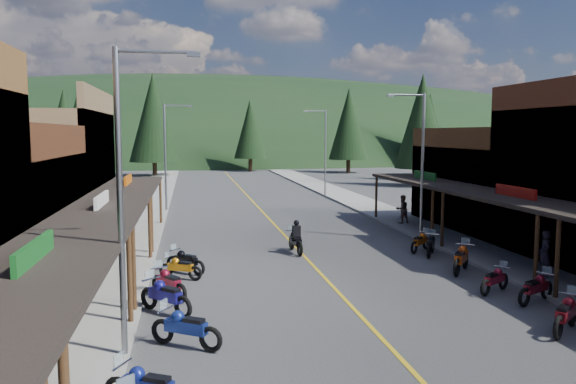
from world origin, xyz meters
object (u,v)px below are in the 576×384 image
rider_on_bike (296,240)px  bike_east_7 (495,278)px  streetlight_1 (167,152)px  streetlight_3 (324,148)px  pine_1 (64,124)px  shop_east_3 (501,187)px  bike_west_6 (165,294)px  pine_2 (154,117)px  pine_6 (507,129)px  streetlight_0 (126,189)px  bike_west_7 (169,282)px  bike_east_10 (420,241)px  pine_10 (81,125)px  pine_8 (21,132)px  bike_west_9 (185,260)px  pedestrian_east_a (545,254)px  pine_3 (250,129)px  bike_east_6 (536,287)px  streetlight_2 (420,159)px  pedestrian_east_b (402,209)px  bike_west_8 (180,267)px  bike_east_9 (431,244)px  pine_5 (418,121)px  bike_east_8 (461,257)px  bike_west_5 (186,326)px  pine_4 (349,124)px  pine_9 (429,129)px  pine_11 (422,121)px  pine_7 (20,125)px

rider_on_bike → bike_east_7: bearing=-57.7°
streetlight_1 → streetlight_3: size_ratio=1.00×
pine_1 → shop_east_3: bearing=-57.3°
shop_east_3 → bike_west_6: shop_east_3 is taller
pine_2 → pine_6: 56.34m
shop_east_3 → streetlight_0: 27.05m
streetlight_0 → bike_west_7: 6.63m
pine_6 → bike_east_10: size_ratio=5.77×
pine_6 → bike_west_6: (-52.20, -66.44, -5.82)m
pine_10 → bike_east_7: size_ratio=6.15×
bike_east_7 → rider_on_bike: bearing=-175.6°
pine_8 → bike_west_9: (16.41, -37.15, -5.40)m
pedestrian_east_a → pine_1: bearing=-142.8°
pine_6 → pine_3: bearing=177.3°
pine_1 → bike_east_6: (30.40, -73.44, -6.66)m
streetlight_2 → pedestrian_east_b: bearing=78.5°
bike_west_7 → bike_west_8: bike_west_7 is taller
pine_8 → rider_on_bike: pine_8 is taller
shop_east_3 → streetlight_3: bearing=110.0°
bike_east_9 → bike_west_8: bearing=-137.1°
pine_8 → bike_east_10: pine_8 is taller
bike_west_7 → bike_west_6: bearing=-124.6°
streetlight_3 → pine_2: bearing=121.2°
pine_5 → bike_west_7: bearing=-118.9°
pine_10 → bike_west_7: size_ratio=5.40×
pine_1 → bike_east_10: size_ratio=6.55×
bike_west_6 → bike_east_8: bearing=-27.5°
bike_west_5 → bike_east_7: 11.72m
pine_4 → pine_3: bearing=156.8°
streetlight_3 → pedestrian_east_a: (1.57, -30.81, -3.36)m
streetlight_1 → pine_9: 38.61m
bike_east_6 → pine_8: bearing=-173.5°
bike_west_7 → pine_8: bearing=78.2°
pine_11 → pedestrian_east_a: 40.93m
pine_3 → pine_7: bearing=164.5°
bike_west_6 → rider_on_bike: bearing=11.6°
bike_east_7 → pine_8: bearing=-178.7°
streetlight_0 → pedestrian_east_a: bearing=18.5°
pine_4 → bike_east_6: 64.84m
bike_east_6 → pine_10: bearing=177.8°
pedestrian_east_a → pine_7: bearing=-139.6°
pedestrian_east_b → pine_8: bearing=-55.5°
bike_east_6 → pedestrian_east_b: bearing=147.9°
shop_east_3 → pine_10: bearing=129.4°
pine_11 → pedestrian_east_b: size_ratio=6.85×
shop_east_3 → pine_4: (4.25, 48.70, 4.70)m
pine_10 → rider_on_bike: size_ratio=5.12×
bike_east_10 → bike_east_9: bearing=-33.1°
streetlight_3 → bike_east_8: streetlight_3 is taller
streetlight_0 → pine_8: 48.42m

